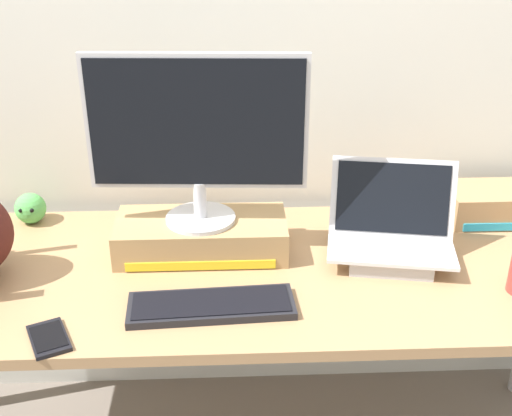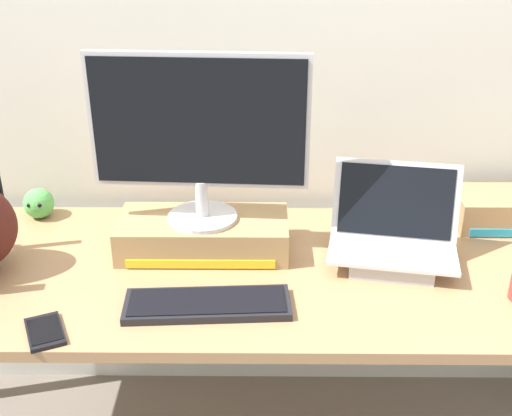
# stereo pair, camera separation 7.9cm
# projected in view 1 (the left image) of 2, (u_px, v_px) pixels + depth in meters

# --- Properties ---
(back_wall) EXTENTS (7.00, 0.10, 2.60)m
(back_wall) POSITION_uv_depth(u_px,v_px,m) (249.00, 25.00, 1.95)
(back_wall) COLOR silver
(back_wall) RESTS_ON ground
(desk) EXTENTS (2.07, 0.73, 0.74)m
(desk) POSITION_uv_depth(u_px,v_px,m) (256.00, 287.00, 1.80)
(desk) COLOR #A87F56
(desk) RESTS_ON ground
(toner_box_yellow) EXTENTS (0.48, 0.22, 0.10)m
(toner_box_yellow) POSITION_uv_depth(u_px,v_px,m) (201.00, 236.00, 1.83)
(toner_box_yellow) COLOR #A88456
(toner_box_yellow) RESTS_ON desk
(desktop_monitor) EXTENTS (0.58, 0.19, 0.47)m
(desktop_monitor) POSITION_uv_depth(u_px,v_px,m) (197.00, 134.00, 1.70)
(desktop_monitor) COLOR silver
(desktop_monitor) RESTS_ON toner_box_yellow
(open_laptop) EXTENTS (0.38, 0.28, 0.26)m
(open_laptop) POSITION_uv_depth(u_px,v_px,m) (390.00, 241.00, 1.80)
(open_laptop) COLOR #ADADB2
(open_laptop) RESTS_ON desk
(external_keyboard) EXTENTS (0.41, 0.16, 0.02)m
(external_keyboard) POSITION_uv_depth(u_px,v_px,m) (211.00, 306.00, 1.59)
(external_keyboard) COLOR black
(external_keyboard) RESTS_ON desk
(cell_phone) EXTENTS (0.13, 0.15, 0.01)m
(cell_phone) POSITION_uv_depth(u_px,v_px,m) (49.00, 338.00, 1.48)
(cell_phone) COLOR black
(cell_phone) RESTS_ON desk
(plush_toy) EXTENTS (0.09, 0.09, 0.09)m
(plush_toy) POSITION_uv_depth(u_px,v_px,m) (30.00, 208.00, 1.99)
(plush_toy) COLOR #56B256
(plush_toy) RESTS_ON desk
(toner_box_cyan) EXTENTS (0.32, 0.18, 0.10)m
(toner_box_cyan) POSITION_uv_depth(u_px,v_px,m) (498.00, 204.00, 2.02)
(toner_box_cyan) COLOR #9E7A51
(toner_box_cyan) RESTS_ON desk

